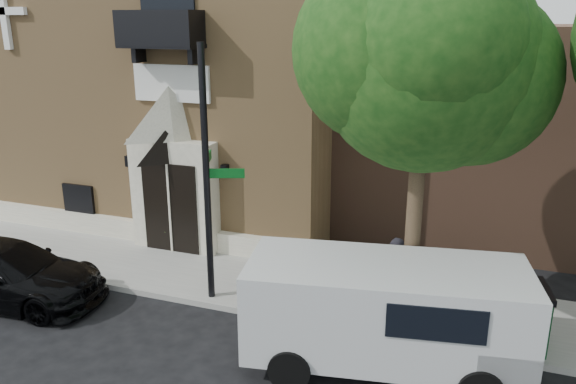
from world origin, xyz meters
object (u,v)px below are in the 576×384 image
at_px(fire_hydrant, 446,325).
at_px(cargo_van, 396,312).
at_px(street_sign, 207,177).
at_px(dumpster, 494,312).
at_px(black_sedan, 6,273).
at_px(pedestrian_near, 395,274).

bearing_deg(fire_hydrant, cargo_van, -130.51).
height_order(street_sign, dumpster, street_sign).
bearing_deg(black_sedan, street_sign, -75.94).
bearing_deg(pedestrian_near, street_sign, -16.35).
bearing_deg(cargo_van, pedestrian_near, 90.19).
relative_size(black_sedan, cargo_van, 0.88).
xyz_separation_m(black_sedan, pedestrian_near, (8.97, 2.43, 0.32)).
bearing_deg(fire_hydrant, dumpster, 21.11).
xyz_separation_m(cargo_van, dumpster, (1.81, 1.41, -0.40)).
distance_m(dumpster, pedestrian_near, 2.28).
xyz_separation_m(cargo_van, street_sign, (-4.59, 1.23, 1.94)).
relative_size(fire_hydrant, dumpster, 0.37).
height_order(street_sign, fire_hydrant, street_sign).
distance_m(black_sedan, fire_hydrant, 10.32).
height_order(black_sedan, dumpster, dumpster).
relative_size(fire_hydrant, pedestrian_near, 0.44).
relative_size(cargo_van, street_sign, 0.94).
bearing_deg(cargo_van, street_sign, 155.39).
bearing_deg(dumpster, cargo_van, -151.28).
relative_size(black_sedan, dumpster, 2.31).
height_order(cargo_van, street_sign, street_sign).
distance_m(street_sign, pedestrian_near, 4.81).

